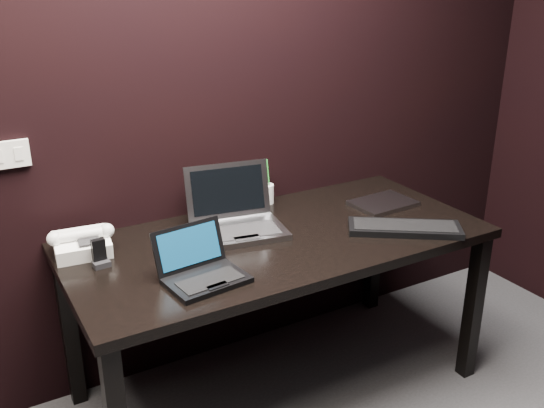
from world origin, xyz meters
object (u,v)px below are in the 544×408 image
desk_phone (82,243)px  desk (278,253)px  netbook (202,270)px  closed_laptop (383,203)px  silver_laptop (236,220)px  ext_keyboard (405,228)px  pen_cup (266,193)px  mobile_phone (100,256)px

desk_phone → desk: bearing=-17.1°
netbook → closed_laptop: size_ratio=1.02×
silver_laptop → closed_laptop: silver_laptop is taller
silver_laptop → ext_keyboard: 0.70m
desk → netbook: netbook is taller
netbook → closed_laptop: netbook is taller
netbook → silver_laptop: size_ratio=0.72×
pen_cup → silver_laptop: bearing=-140.5°
closed_laptop → mobile_phone: bearing=178.3°
netbook → ext_keyboard: bearing=-2.1°
desk → netbook: (-0.42, -0.18, 0.11)m
silver_laptop → pen_cup: 0.34m
closed_laptop → desk: bearing=-174.4°
desk → closed_laptop: closed_laptop is taller
netbook → ext_keyboard: (0.89, -0.03, -0.02)m
pen_cup → mobile_phone: bearing=-163.1°
netbook → desk: bearing=23.7°
mobile_phone → pen_cup: pen_cup is taller
pen_cup → closed_laptop: bearing=-32.9°
closed_laptop → pen_cup: size_ratio=1.38×
silver_laptop → closed_laptop: (0.71, -0.08, -0.04)m
netbook → desk_phone: netbook is taller
desk → mobile_phone: (-0.70, 0.10, 0.12)m
desk → netbook: 0.47m
desk → closed_laptop: 0.60m
mobile_phone → closed_laptop: bearing=-1.7°
desk → ext_keyboard: (0.48, -0.22, 0.09)m
netbook → mobile_phone: (-0.28, 0.28, 0.00)m
desk → desk_phone: bearing=162.9°
netbook → pen_cup: 0.77m
netbook → mobile_phone: 0.40m
silver_laptop → desk_phone: bearing=171.7°
desk_phone → mobile_phone: desk_phone is taller
mobile_phone → ext_keyboard: bearing=-14.9°
closed_laptop → pen_cup: pen_cup is taller
netbook → ext_keyboard: 0.90m
netbook → silver_laptop: silver_laptop is taller
closed_laptop → mobile_phone: 1.29m
silver_laptop → closed_laptop: size_ratio=1.42×
netbook → silver_laptop: bearing=47.3°
pen_cup → ext_keyboard: bearing=-59.0°
netbook → pen_cup: pen_cup is taller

